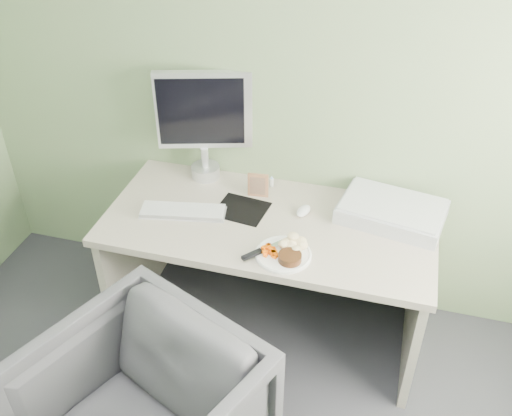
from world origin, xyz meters
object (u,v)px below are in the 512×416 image
(scanner, at_px, (392,212))
(monitor, at_px, (204,120))
(desk, at_px, (268,250))
(plate, at_px, (283,254))

(scanner, xyz_separation_m, monitor, (-1.00, 0.14, 0.29))
(desk, bearing_deg, plate, -61.34)
(desk, xyz_separation_m, plate, (0.13, -0.23, 0.19))
(plate, relative_size, scanner, 0.52)
(desk, height_order, monitor, monitor)
(plate, bearing_deg, scanner, 42.97)
(desk, height_order, plate, plate)
(desk, relative_size, monitor, 2.72)
(monitor, bearing_deg, desk, -53.26)
(desk, bearing_deg, monitor, 143.52)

